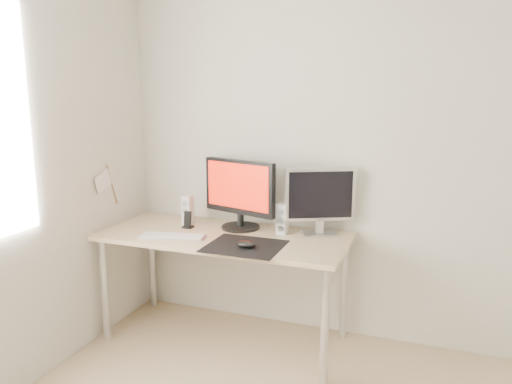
# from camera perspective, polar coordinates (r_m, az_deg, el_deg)

# --- Properties ---
(wall_back) EXTENTS (3.50, 0.00, 3.50)m
(wall_back) POSITION_cam_1_polar(r_m,az_deg,el_deg) (3.26, 14.14, 4.23)
(wall_back) COLOR beige
(wall_back) RESTS_ON ground
(mousepad) EXTENTS (0.45, 0.40, 0.00)m
(mousepad) POSITION_cam_1_polar(r_m,az_deg,el_deg) (3.00, -1.30, -6.19)
(mousepad) COLOR black
(mousepad) RESTS_ON desk
(mouse) EXTENTS (0.12, 0.07, 0.04)m
(mouse) POSITION_cam_1_polar(r_m,az_deg,el_deg) (2.96, -1.15, -5.98)
(mouse) COLOR black
(mouse) RESTS_ON mousepad
(desk) EXTENTS (1.60, 0.70, 0.73)m
(desk) POSITION_cam_1_polar(r_m,az_deg,el_deg) (3.27, -3.64, -6.13)
(desk) COLOR #D1B587
(desk) RESTS_ON ground
(main_monitor) EXTENTS (0.54, 0.32, 0.47)m
(main_monitor) POSITION_cam_1_polar(r_m,az_deg,el_deg) (3.31, -1.89, 0.04)
(main_monitor) COLOR black
(main_monitor) RESTS_ON desk
(second_monitor) EXTENTS (0.42, 0.24, 0.43)m
(second_monitor) POSITION_cam_1_polar(r_m,az_deg,el_deg) (3.21, 7.32, -0.69)
(second_monitor) COLOR #B6B6B8
(second_monitor) RESTS_ON desk
(speaker_left) EXTENTS (0.06, 0.08, 0.20)m
(speaker_left) POSITION_cam_1_polar(r_m,az_deg,el_deg) (3.49, -7.82, -2.04)
(speaker_left) COLOR white
(speaker_left) RESTS_ON desk
(speaker_right) EXTENTS (0.06, 0.08, 0.20)m
(speaker_right) POSITION_cam_1_polar(r_m,az_deg,el_deg) (3.23, 3.01, -3.08)
(speaker_right) COLOR silver
(speaker_right) RESTS_ON desk
(keyboard) EXTENTS (0.43, 0.20, 0.02)m
(keyboard) POSITION_cam_1_polar(r_m,az_deg,el_deg) (3.22, -9.50, -4.99)
(keyboard) COLOR #A8A8AA
(keyboard) RESTS_ON desk
(phone_dock) EXTENTS (0.07, 0.06, 0.12)m
(phone_dock) POSITION_cam_1_polar(r_m,az_deg,el_deg) (3.41, -7.81, -3.51)
(phone_dock) COLOR black
(phone_dock) RESTS_ON desk
(pennant) EXTENTS (0.01, 0.23, 0.29)m
(pennant) POSITION_cam_1_polar(r_m,az_deg,el_deg) (3.45, -16.76, 1.10)
(pennant) COLOR #A57F54
(pennant) RESTS_ON wall_left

